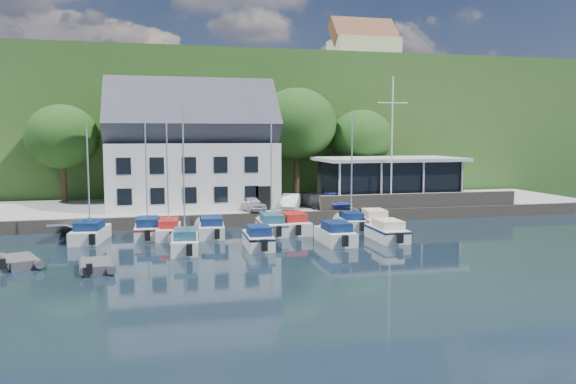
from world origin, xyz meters
name	(u,v)px	position (x,y,z in m)	size (l,w,h in m)	color
ground	(325,252)	(0.00, 0.00, 0.00)	(180.00, 180.00, 0.00)	black
quay	(270,208)	(0.00, 17.50, 0.50)	(60.00, 13.00, 1.00)	gray
quay_face	(285,218)	(0.00, 11.00, 0.50)	(60.00, 0.30, 1.00)	#6E6358
hillside	(217,130)	(0.00, 62.00, 8.00)	(160.00, 75.00, 16.00)	#2B521E
field_patch	(256,85)	(8.00, 70.00, 16.15)	(50.00, 30.00, 0.30)	#566030
farmhouse	(363,52)	(22.00, 52.00, 20.10)	(10.40, 7.00, 8.20)	beige
harbor_building	(192,156)	(-7.00, 16.50, 5.35)	(14.40, 8.20, 8.70)	silver
club_pavilion	(388,179)	(11.00, 16.00, 3.05)	(13.20, 7.20, 4.10)	black
seawall	(420,200)	(12.00, 11.40, 1.60)	(18.00, 0.50, 1.20)	#6E6358
gangway	(64,237)	(-16.50, 9.00, 0.00)	(1.20, 6.00, 1.40)	silver
car_silver	(251,203)	(-2.60, 12.48, 1.61)	(1.44, 3.59, 1.22)	silver
car_white	(291,201)	(0.86, 12.76, 1.64)	(1.34, 3.85, 1.27)	silver
car_dgrey	(314,201)	(3.08, 13.36, 1.59)	(1.64, 4.03, 1.17)	#2F2F35
car_blue	(335,199)	(4.83, 13.03, 1.67)	(1.54, 3.91, 1.34)	#33409C
flagpole	(392,142)	(9.52, 11.94, 6.56)	(2.67, 0.20, 11.11)	silver
tree_0	(63,153)	(-18.41, 22.56, 5.49)	(6.57, 6.57, 8.97)	#193710
tree_1	(149,143)	(-10.68, 21.24, 6.43)	(7.94, 7.94, 10.86)	#193710
tree_2	(216,139)	(-4.30, 22.72, 6.83)	(8.53, 8.53, 11.66)	#193710
tree_3	(297,142)	(3.79, 22.32, 6.44)	(7.95, 7.95, 10.87)	#193710
tree_4	(361,152)	(10.71, 22.37, 5.39)	(6.42, 6.42, 8.78)	#193710
boat_r1_0	(88,178)	(-14.53, 7.15, 4.32)	(2.03, 6.13, 8.64)	silver
boat_r1_1	(146,175)	(-10.74, 7.63, 4.44)	(1.89, 5.90, 8.88)	silver
boat_r1_2	(168,180)	(-9.31, 7.18, 4.11)	(1.67, 6.03, 8.21)	silver
boat_r1_3	(211,226)	(-6.32, 7.21, 0.71)	(1.93, 5.92, 1.42)	silver
boat_r1_4	(271,171)	(-1.95, 7.09, 4.57)	(1.93, 5.99, 9.13)	silver
boat_r1_5	(292,222)	(-0.34, 7.30, 0.76)	(2.03, 6.12, 1.52)	silver
boat_r1_6	(352,176)	(4.39, 7.66, 4.12)	(1.78, 5.00, 8.24)	silver
boat_r1_7	(373,219)	(6.06, 7.28, 0.77)	(1.92, 5.71, 1.54)	silver
boat_r2_1	(184,181)	(-8.43, 2.18, 4.38)	(1.75, 5.70, 8.76)	silver
boat_r2_2	(258,236)	(-3.81, 2.30, 0.73)	(1.74, 5.34, 1.46)	silver
boat_r2_3	(335,232)	(1.48, 2.64, 0.73)	(2.01, 5.65, 1.47)	silver
boat_r2_4	(387,230)	(5.28, 2.87, 0.71)	(2.01, 5.67, 1.43)	silver
dinghy_0	(20,260)	(-17.47, 0.30, 0.37)	(1.89, 3.16, 0.74)	#3B3B40
dinghy_1	(96,264)	(-13.28, -1.76, 0.36)	(1.84, 3.06, 0.71)	#3B3B40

